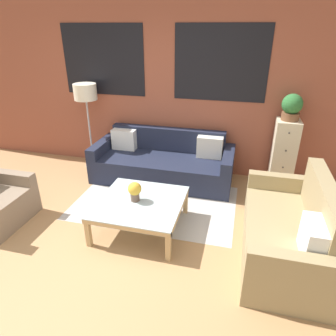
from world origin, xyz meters
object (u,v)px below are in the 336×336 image
Objects in this scene: settee_vintage at (289,233)px; flower_vase at (135,190)px; floor_lamp at (86,96)px; potted_plant at (292,107)px; coffee_table at (140,205)px; drawer_cabinet at (283,154)px; couch_dark at (163,163)px.

settee_vintage reaches higher than flower_vase.
floor_lamp is 3.86× the size of potted_plant.
coffee_table is at bearing -137.67° from potted_plant.
settee_vintage is at bearing -3.02° from coffee_table.
drawer_cabinet reaches higher than flower_vase.
coffee_table is at bearing -46.78° from floor_lamp.
settee_vintage reaches higher than couch_dark.
floor_lamp is at bearing -179.08° from drawer_cabinet.
floor_lamp is at bearing 152.60° from settee_vintage.
floor_lamp reaches higher than coffee_table.
drawer_cabinet reaches higher than settee_vintage.
couch_dark is 1.38m from coffee_table.
coffee_table is (-1.70, 0.09, 0.03)m from settee_vintage.
couch_dark is 1.36× the size of settee_vintage.
couch_dark reaches higher than coffee_table.
drawer_cabinet is 2.42m from flower_vase.
settee_vintage reaches higher than coffee_table.
potted_plant is (1.84, 0.22, 0.99)m from couch_dark.
couch_dark is at bearing -7.23° from floor_lamp.
flower_vase is at bearing 176.89° from settee_vintage.
flower_vase is (0.02, -1.37, 0.25)m from couch_dark.
couch_dark is at bearing 93.65° from coffee_table.
couch_dark is 1.53× the size of floor_lamp.
settee_vintage is at bearing -91.67° from drawer_cabinet.
coffee_table is 0.95× the size of drawer_cabinet.
potted_plant is (0.05, 1.69, 0.96)m from settee_vintage.
settee_vintage is at bearing -39.23° from couch_dark.
floor_lamp is (-1.36, 0.17, 0.99)m from couch_dark.
drawer_cabinet reaches higher than coffee_table.
couch_dark reaches higher than flower_vase.
potted_plant reaches higher than coffee_table.
settee_vintage is at bearing -27.40° from floor_lamp.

